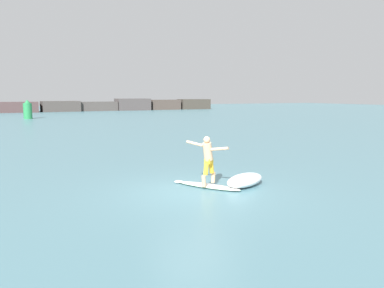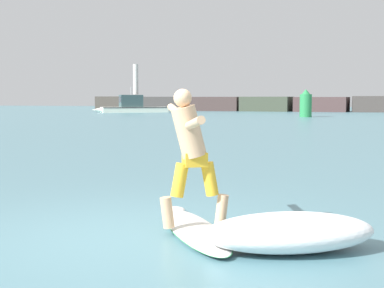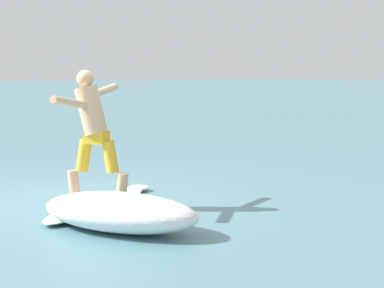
% 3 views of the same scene
% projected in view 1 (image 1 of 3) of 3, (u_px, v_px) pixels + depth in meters
% --- Properties ---
extents(ground_plane, '(200.00, 200.00, 0.00)m').
position_uv_depth(ground_plane, '(194.00, 192.00, 11.54)').
color(ground_plane, slate).
extents(rock_jetty_breakwater, '(67.76, 5.03, 6.27)m').
position_uv_depth(rock_jetty_breakwater, '(48.00, 106.00, 67.27)').
color(rock_jetty_breakwater, '#423C35').
rests_on(rock_jetty_breakwater, ground).
extents(surfboard, '(1.67, 2.31, 0.22)m').
position_uv_depth(surfboard, '(207.00, 186.00, 12.12)').
color(surfboard, white).
rests_on(surfboard, ground).
extents(surfer, '(0.93, 1.31, 1.59)m').
position_uv_depth(surfer, '(208.00, 157.00, 11.92)').
color(surfer, tan).
rests_on(surfer, surfboard).
extents(channel_marker_buoy, '(1.03, 1.03, 2.40)m').
position_uv_depth(channel_marker_buoy, '(28.00, 110.00, 47.00)').
color(channel_marker_buoy, '#288447').
rests_on(channel_marker_buoy, ground).
extents(wave_foam_at_tail, '(1.97, 1.54, 0.40)m').
position_uv_depth(wave_foam_at_tail, '(245.00, 180.00, 12.24)').
color(wave_foam_at_tail, white).
rests_on(wave_foam_at_tail, ground).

